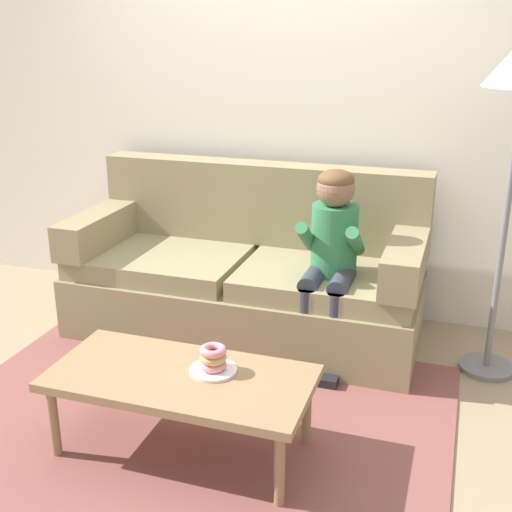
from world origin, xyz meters
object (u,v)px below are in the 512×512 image
couch (248,276)px  coffee_table (181,382)px  toy_controller (94,361)px  person_child (331,249)px  donut (213,365)px

couch → coffee_table: 1.30m
coffee_table → toy_controller: coffee_table is taller
couch → toy_controller: bearing=-133.3°
coffee_table → toy_controller: 1.04m
person_child → toy_controller: size_ratio=4.87×
coffee_table → couch: bearing=95.8°
couch → donut: (0.26, -1.22, 0.07)m
coffee_table → donut: donut is taller
toy_controller → person_child: bearing=4.4°
coffee_table → donut: bearing=28.2°
person_child → donut: person_child is taller
couch → donut: bearing=-78.0°
toy_controller → coffee_table: bearing=-52.7°
donut → toy_controller: donut is taller
coffee_table → donut: size_ratio=9.66×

